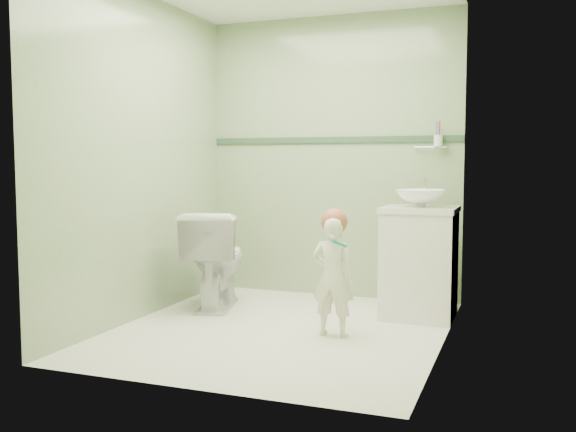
% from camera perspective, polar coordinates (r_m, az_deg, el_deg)
% --- Properties ---
extents(ground, '(2.50, 2.50, 0.00)m').
position_cam_1_polar(ground, '(4.50, -0.68, -10.10)').
color(ground, white).
rests_on(ground, ground).
extents(room_shell, '(2.50, 2.54, 2.40)m').
position_cam_1_polar(room_shell, '(4.35, -0.69, 5.37)').
color(room_shell, '#89A776').
rests_on(room_shell, ground).
extents(trim_stripe, '(2.20, 0.02, 0.05)m').
position_cam_1_polar(trim_stripe, '(5.52, 3.96, 6.79)').
color(trim_stripe, '#304D36').
rests_on(trim_stripe, room_shell).
extents(vanity, '(0.52, 0.50, 0.80)m').
position_cam_1_polar(vanity, '(4.87, 11.63, -4.24)').
color(vanity, silver).
rests_on(vanity, ground).
extents(counter, '(0.54, 0.52, 0.04)m').
position_cam_1_polar(counter, '(4.82, 11.71, 0.58)').
color(counter, white).
rests_on(counter, vanity).
extents(basin, '(0.37, 0.37, 0.13)m').
position_cam_1_polar(basin, '(4.82, 11.72, 1.57)').
color(basin, white).
rests_on(basin, counter).
extents(faucet, '(0.03, 0.13, 0.18)m').
position_cam_1_polar(faucet, '(5.00, 12.06, 2.60)').
color(faucet, silver).
rests_on(faucet, counter).
extents(cup_holder, '(0.26, 0.07, 0.21)m').
position_cam_1_polar(cup_holder, '(5.28, 13.17, 6.56)').
color(cup_holder, silver).
rests_on(cup_holder, room_shell).
extents(toilet, '(0.62, 0.85, 0.78)m').
position_cam_1_polar(toilet, '(5.14, -6.49, -3.83)').
color(toilet, white).
rests_on(toilet, ground).
extents(toddler, '(0.29, 0.19, 0.80)m').
position_cam_1_polar(toddler, '(4.27, 4.03, -5.42)').
color(toddler, white).
rests_on(toddler, ground).
extents(hair_cap, '(0.18, 0.18, 0.18)m').
position_cam_1_polar(hair_cap, '(4.25, 4.15, -0.52)').
color(hair_cap, '#A9543C').
rests_on(hair_cap, toddler).
extents(teal_toothbrush, '(0.11, 0.13, 0.08)m').
position_cam_1_polar(teal_toothbrush, '(4.10, 4.53, -2.41)').
color(teal_toothbrush, '#07877B').
rests_on(teal_toothbrush, toddler).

